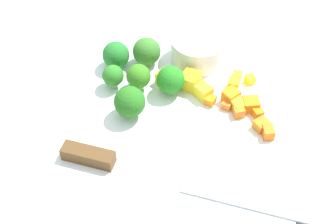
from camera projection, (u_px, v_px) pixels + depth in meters
name	position (u px, v px, depth m)	size (l,w,h in m)	color
ground_plane	(168.00, 124.00, 0.61)	(4.00, 4.00, 0.00)	gray
cutting_board	(168.00, 121.00, 0.61)	(0.43, 0.37, 0.01)	white
prep_bowl	(198.00, 49.00, 0.67)	(0.08, 0.08, 0.04)	white
chef_knife	(150.00, 172.00, 0.54)	(0.08, 0.30, 0.02)	silver
carrot_dice_0	(251.00, 104.00, 0.61)	(0.02, 0.02, 0.01)	orange
carrot_dice_1	(258.00, 113.00, 0.60)	(0.01, 0.01, 0.01)	orange
carrot_dice_2	(227.00, 105.00, 0.61)	(0.01, 0.01, 0.01)	orange
carrot_dice_3	(239.00, 112.00, 0.60)	(0.01, 0.01, 0.01)	orange
carrot_dice_4	(240.00, 103.00, 0.62)	(0.01, 0.01, 0.01)	orange
carrot_dice_5	(261.00, 125.00, 0.59)	(0.02, 0.02, 0.01)	orange
carrot_dice_6	(231.00, 96.00, 0.62)	(0.02, 0.02, 0.02)	orange
carrot_dice_7	(268.00, 132.00, 0.58)	(0.01, 0.02, 0.01)	orange
carrot_dice_8	(210.00, 100.00, 0.62)	(0.01, 0.01, 0.01)	orange
pepper_dice_0	(238.00, 106.00, 0.61)	(0.02, 0.02, 0.01)	yellow
pepper_dice_1	(204.00, 92.00, 0.62)	(0.02, 0.02, 0.02)	yellow
pepper_dice_2	(234.00, 84.00, 0.63)	(0.02, 0.01, 0.01)	yellow
pepper_dice_3	(237.00, 76.00, 0.65)	(0.01, 0.01, 0.01)	yellow
pepper_dice_4	(189.00, 80.00, 0.64)	(0.02, 0.02, 0.02)	yellow
pepper_dice_5	(250.00, 79.00, 0.64)	(0.01, 0.01, 0.01)	yellow
pepper_dice_6	(165.00, 78.00, 0.64)	(0.02, 0.02, 0.02)	yellow
broccoli_floret_0	(116.00, 55.00, 0.66)	(0.04, 0.04, 0.04)	#93AB5E
broccoli_floret_1	(130.00, 102.00, 0.59)	(0.04, 0.04, 0.04)	#94AB64
broccoli_floret_2	(139.00, 77.00, 0.62)	(0.03, 0.03, 0.04)	#92AF57
broccoli_floret_3	(147.00, 52.00, 0.66)	(0.04, 0.04, 0.04)	#91B265
broccoli_floret_4	(171.00, 80.00, 0.62)	(0.04, 0.04, 0.04)	#88B357
broccoli_floret_5	(113.00, 76.00, 0.63)	(0.03, 0.03, 0.03)	#86B86D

